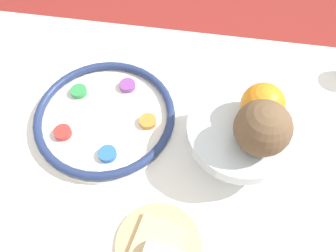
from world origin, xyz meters
name	(u,v)px	position (x,y,z in m)	size (l,w,h in m)	color
ground_plane	(162,236)	(0.00, 0.00, 0.00)	(8.00, 8.00, 0.00)	maroon
dining_table	(160,208)	(0.00, 0.00, 0.37)	(1.22, 0.83, 0.73)	white
seder_plate	(105,116)	(-0.14, 0.08, 0.75)	(0.34, 0.34, 0.03)	white
fruit_stand	(240,133)	(0.17, 0.04, 0.81)	(0.22, 0.22, 0.10)	silver
orange_fruit	(263,104)	(0.20, 0.07, 0.88)	(0.09, 0.09, 0.09)	orange
coconut	(263,128)	(0.20, 0.01, 0.89)	(0.11, 0.11, 0.11)	brown
bread_plate	(158,244)	(0.04, -0.19, 0.74)	(0.17, 0.17, 0.02)	tan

